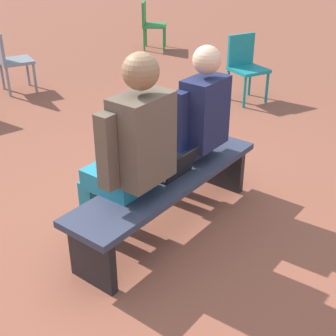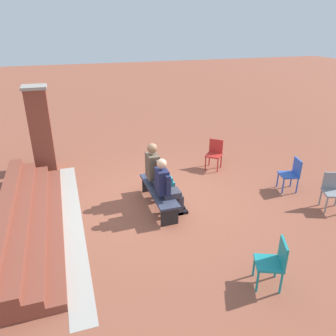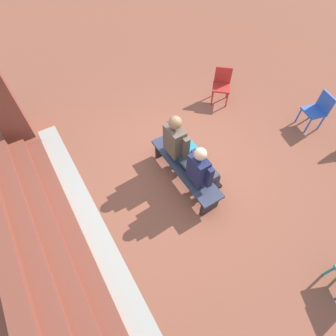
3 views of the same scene
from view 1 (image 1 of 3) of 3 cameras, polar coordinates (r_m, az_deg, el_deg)
ground_plane at (r=3.60m, az=-2.65°, el=-8.16°), size 60.00×60.00×0.00m
bench at (r=3.49m, az=0.04°, el=-2.41°), size 1.80×0.44×0.45m
person_student at (r=3.65m, az=3.05°, el=5.36°), size 0.54×0.68×1.34m
person_adult at (r=3.12m, az=-4.66°, el=2.00°), size 0.60×0.76×1.44m
laptop at (r=3.44m, az=0.62°, el=-0.10°), size 0.32×0.29×0.21m
plastic_chair_far_right at (r=8.95m, az=-2.18°, el=17.36°), size 0.58×0.58×0.84m
plastic_chair_near_bench_right at (r=6.85m, az=-18.76°, el=12.65°), size 0.55×0.55×0.84m
plastic_chair_foreground at (r=6.27m, az=9.40°, el=12.43°), size 0.55×0.55×0.84m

